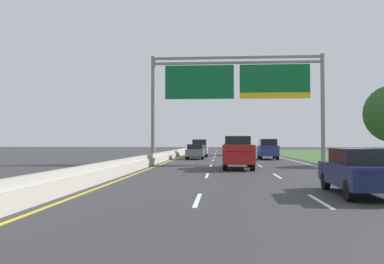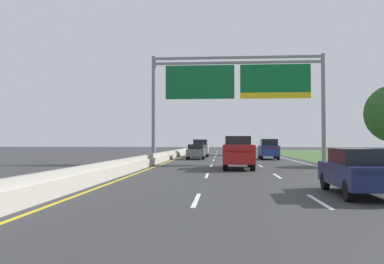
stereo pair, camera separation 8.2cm
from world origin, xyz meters
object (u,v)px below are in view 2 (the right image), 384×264
at_px(car_black_centre_lane_sedan, 231,149).
at_px(car_silver_left_lane_suv, 201,148).
at_px(overhead_sign_gantry, 237,86).
at_px(car_blue_right_lane_suv, 268,149).
at_px(car_grey_left_lane_sedan, 196,151).
at_px(pickup_truck_red, 238,153).
at_px(car_navy_right_lane_sedan, 360,171).

distance_m(car_black_centre_lane_sedan, car_silver_left_lane_suv, 6.63).
height_order(overhead_sign_gantry, car_black_centre_lane_sedan, overhead_sign_gantry).
bearing_deg(overhead_sign_gantry, car_black_centre_lane_sedan, 90.42).
relative_size(car_black_centre_lane_sedan, car_silver_left_lane_suv, 0.94).
relative_size(car_blue_right_lane_suv, car_grey_left_lane_sedan, 1.07).
distance_m(overhead_sign_gantry, car_blue_right_lane_suv, 9.97).
xyz_separation_m(pickup_truck_red, car_grey_left_lane_sedan, (-3.83, 15.09, -0.26)).
bearing_deg(car_blue_right_lane_suv, pickup_truck_red, 167.71).
relative_size(overhead_sign_gantry, pickup_truck_red, 2.77).
bearing_deg(overhead_sign_gantry, car_blue_right_lane_suv, 64.77).
xyz_separation_m(car_navy_right_lane_sedan, car_grey_left_lane_sedan, (-7.36, 28.23, 0.00)).
relative_size(car_navy_right_lane_sedan, car_silver_left_lane_suv, 0.94).
distance_m(overhead_sign_gantry, pickup_truck_red, 9.50).
bearing_deg(overhead_sign_gantry, car_navy_right_lane_sedan, -81.06).
height_order(overhead_sign_gantry, car_navy_right_lane_sedan, overhead_sign_gantry).
xyz_separation_m(car_navy_right_lane_sedan, car_silver_left_lane_suv, (-7.21, 35.05, 0.28)).
xyz_separation_m(pickup_truck_red, car_silver_left_lane_suv, (-3.68, 21.90, 0.02)).
relative_size(overhead_sign_gantry, car_silver_left_lane_suv, 3.20).
distance_m(car_silver_left_lane_suv, car_grey_left_lane_sedan, 6.82).
height_order(pickup_truck_red, car_blue_right_lane_suv, pickup_truck_red).
bearing_deg(car_black_centre_lane_sedan, overhead_sign_gantry, -179.66).
xyz_separation_m(car_black_centre_lane_sedan, car_grey_left_lane_sedan, (-3.94, -12.25, 0.00)).
height_order(overhead_sign_gantry, pickup_truck_red, overhead_sign_gantry).
bearing_deg(car_grey_left_lane_sedan, car_blue_right_lane_suv, -90.23).
relative_size(car_black_centre_lane_sedan, car_grey_left_lane_sedan, 0.99).
xyz_separation_m(car_black_centre_lane_sedan, car_navy_right_lane_sedan, (3.42, -40.48, 0.00)).
bearing_deg(overhead_sign_gantry, car_silver_left_lane_suv, 105.48).
distance_m(overhead_sign_gantry, car_silver_left_lane_suv, 15.77).
height_order(pickup_truck_red, car_black_centre_lane_sedan, pickup_truck_red).
xyz_separation_m(pickup_truck_red, car_black_centre_lane_sedan, (0.11, 27.34, -0.26)).
bearing_deg(car_blue_right_lane_suv, overhead_sign_gantry, 156.48).
height_order(pickup_truck_red, car_navy_right_lane_sedan, pickup_truck_red).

